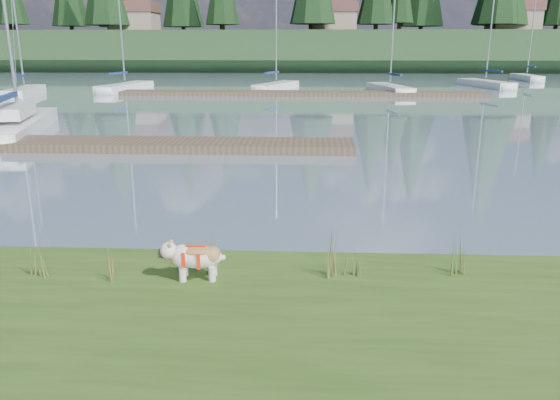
{
  "coord_description": "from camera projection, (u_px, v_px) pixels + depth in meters",
  "views": [
    {
      "loc": [
        2.36,
        -9.69,
        3.55
      ],
      "look_at": [
        1.91,
        -0.5,
        0.92
      ],
      "focal_mm": 35.0,
      "sensor_mm": 36.0,
      "label": 1
    }
  ],
  "objects": [
    {
      "name": "ground",
      "position": [
        274.0,
        95.0,
        39.2
      ],
      "size": [
        200.0,
        200.0,
        0.0
      ],
      "primitive_type": "plane",
      "color": "#829CAD",
      "rests_on": "ground"
    },
    {
      "name": "ridge",
      "position": [
        291.0,
        51.0,
        79.79
      ],
      "size": [
        200.0,
        20.0,
        5.0
      ],
      "primitive_type": "cube",
      "color": "#1C351A",
      "rests_on": "ground"
    },
    {
      "name": "bulldog",
      "position": [
        196.0,
        256.0,
        7.66
      ],
      "size": [
        0.91,
        0.42,
        0.54
      ],
      "rotation": [
        0.0,
        0.0,
        3.21
      ],
      "color": "silver",
      "rests_on": "bank"
    },
    {
      "name": "sailboat_main",
      "position": [
        19.0,
        121.0,
        23.19
      ],
      "size": [
        4.4,
        9.86,
        13.87
      ],
      "rotation": [
        0.0,
        0.0,
        1.84
      ],
      "color": "white",
      "rests_on": "ground"
    },
    {
      "name": "dock_near",
      "position": [
        125.0,
        145.0,
        19.18
      ],
      "size": [
        16.0,
        2.0,
        0.3
      ],
      "primitive_type": "cube",
      "color": "#4C3D2C",
      "rests_on": "ground"
    },
    {
      "name": "dock_far",
      "position": [
        302.0,
        93.0,
        39.06
      ],
      "size": [
        26.0,
        2.2,
        0.3
      ],
      "primitive_type": "cube",
      "color": "#4C3D2C",
      "rests_on": "ground"
    },
    {
      "name": "sailboat_bg_0",
      "position": [
        27.0,
        90.0,
        39.63
      ],
      "size": [
        2.7,
        7.06,
        10.17
      ],
      "rotation": [
        0.0,
        0.0,
        1.77
      ],
      "color": "white",
      "rests_on": "ground"
    },
    {
      "name": "sailboat_bg_1",
      "position": [
        129.0,
        86.0,
        43.65
      ],
      "size": [
        2.78,
        8.15,
        11.93
      ],
      "rotation": [
        0.0,
        0.0,
        1.42
      ],
      "color": "white",
      "rests_on": "ground"
    },
    {
      "name": "sailboat_bg_2",
      "position": [
        279.0,
        85.0,
        44.31
      ],
      "size": [
        3.84,
        7.27,
        10.94
      ],
      "rotation": [
        0.0,
        0.0,
        1.22
      ],
      "color": "white",
      "rests_on": "ground"
    },
    {
      "name": "sailboat_bg_3",
      "position": [
        387.0,
        88.0,
        41.9
      ],
      "size": [
        2.98,
        7.8,
        11.29
      ],
      "rotation": [
        0.0,
        0.0,
        1.77
      ],
      "color": "white",
      "rests_on": "ground"
    },
    {
      "name": "sailboat_bg_4",
      "position": [
        481.0,
        83.0,
        47.15
      ],
      "size": [
        3.36,
        7.85,
        11.4
      ],
      "rotation": [
        0.0,
        0.0,
        1.82
      ],
      "color": "white",
      "rests_on": "ground"
    },
    {
      "name": "sailboat_bg_5",
      "position": [
        524.0,
        77.0,
        55.7
      ],
      "size": [
        1.5,
        6.89,
        9.94
      ],
      "rotation": [
        0.0,
        0.0,
        1.55
      ],
      "color": "white",
      "rests_on": "ground"
    },
    {
      "name": "weed_0",
      "position": [
        111.0,
        261.0,
        7.61
      ],
      "size": [
        0.17,
        0.14,
        0.7
      ],
      "color": "#475B23",
      "rests_on": "bank"
    },
    {
      "name": "weed_1",
      "position": [
        213.0,
        252.0,
        8.06
      ],
      "size": [
        0.17,
        0.14,
        0.58
      ],
      "color": "#475B23",
      "rests_on": "bank"
    },
    {
      "name": "weed_2",
      "position": [
        333.0,
        255.0,
        7.73
      ],
      "size": [
        0.17,
        0.14,
        0.77
      ],
      "color": "#475B23",
      "rests_on": "bank"
    },
    {
      "name": "weed_3",
      "position": [
        35.0,
        261.0,
        7.74
      ],
      "size": [
        0.17,
        0.14,
        0.57
      ],
      "color": "#475B23",
      "rests_on": "bank"
    },
    {
      "name": "weed_4",
      "position": [
        353.0,
        266.0,
        7.77
      ],
      "size": [
        0.17,
        0.14,
        0.4
      ],
      "color": "#475B23",
      "rests_on": "bank"
    },
    {
      "name": "weed_5",
      "position": [
        457.0,
        255.0,
        7.82
      ],
      "size": [
        0.17,
        0.14,
        0.71
      ],
      "color": "#475B23",
      "rests_on": "bank"
    },
    {
      "name": "mud_lip",
      "position": [
        159.0,
        267.0,
        8.83
      ],
      "size": [
        60.0,
        0.5,
        0.14
      ],
      "primitive_type": "cube",
      "color": "#33281C",
      "rests_on": "ground"
    },
    {
      "name": "house_0",
      "position": [
        135.0,
        16.0,
        76.61
      ],
      "size": [
        6.3,
        5.3,
        4.65
      ],
      "color": "gray",
      "rests_on": "ridge"
    },
    {
      "name": "house_1",
      "position": [
        334.0,
        16.0,
        76.27
      ],
      "size": [
        6.3,
        5.3,
        4.65
      ],
      "color": "gray",
      "rests_on": "ridge"
    },
    {
      "name": "house_2",
      "position": [
        514.0,
        15.0,
        73.23
      ],
      "size": [
        6.3,
        5.3,
        4.65
      ],
      "color": "gray",
      "rests_on": "ridge"
    }
  ]
}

